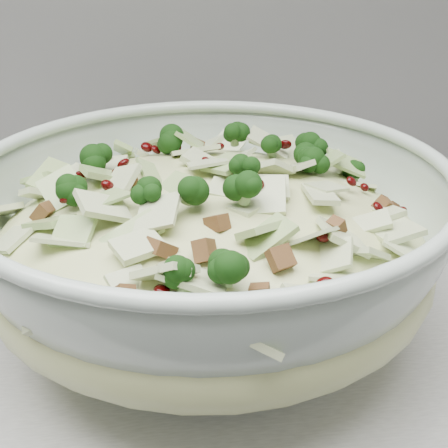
% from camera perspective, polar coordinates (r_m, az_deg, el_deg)
% --- Properties ---
extents(mixing_bowl, '(0.45, 0.45, 0.16)m').
position_cam_1_polar(mixing_bowl, '(0.52, -1.33, -2.31)').
color(mixing_bowl, '#A8B8AB').
rests_on(mixing_bowl, counter).
extents(salad, '(0.38, 0.38, 0.16)m').
position_cam_1_polar(salad, '(0.51, -1.36, 0.22)').
color(salad, '#C6C989').
rests_on(salad, mixing_bowl).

